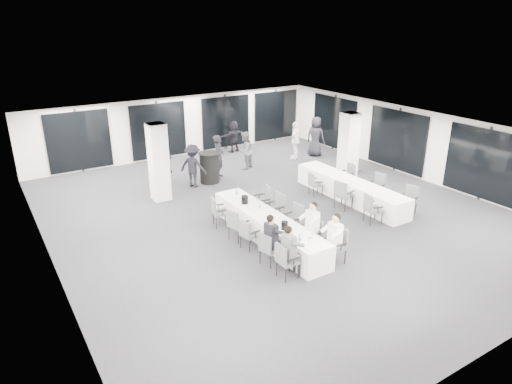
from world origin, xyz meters
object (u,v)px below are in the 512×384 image
Objects in this scene: chair_main_left_near at (285,259)px; chair_side_left_far at (314,182)px; chair_main_left_fourth at (236,223)px; chair_main_right_near at (337,243)px; standing_guest_b at (245,148)px; chair_main_left_far at (218,210)px; standing_guest_f at (234,134)px; chair_side_right_near at (410,198)px; ice_bucket_far at (245,200)px; chair_side_left_near at (371,207)px; chair_main_right_fourth at (277,207)px; standing_guest_d at (295,138)px; standing_guest_c at (193,163)px; standing_guest_g at (164,161)px; standing_guest_h at (352,149)px; chair_main_right_second at (315,232)px; chair_side_left_mid at (343,193)px; banquet_table_main at (268,227)px; chair_side_right_mid at (377,185)px; standing_guest_a at (219,154)px; standing_guest_e at (316,134)px; cocktail_table at (210,167)px; chair_main_right_far at (264,199)px; chair_side_right_far at (348,174)px; chair_main_left_mid at (248,233)px; ice_bucket_near at (285,225)px; chair_main_left_second at (268,247)px.

chair_main_left_near is 1.09× the size of chair_side_left_far.
chair_main_right_near reaches higher than chair_main_left_fourth.
chair_main_left_far is at bearing 19.65° from standing_guest_b.
chair_side_left_far is 6.69m from standing_guest_f.
chair_main_left_near is 1.00× the size of chair_side_right_near.
chair_side_left_near is at bearing -29.94° from ice_bucket_far.
standing_guest_d reaches higher than chair_main_right_fourth.
standing_guest_g reaches higher than standing_guest_c.
standing_guest_h is (7.50, 3.11, 0.38)m from chair_main_left_fourth.
chair_side_left_mid reaches higher than chair_main_right_second.
chair_main_right_fourth reaches higher than banquet_table_main.
chair_side_right_mid reaches higher than chair_main_left_fourth.
chair_main_left_fourth is 5.75m from standing_guest_a.
chair_side_right_near is (1.66, -3.01, 0.05)m from chair_side_left_far.
chair_side_left_near is 0.50× the size of standing_guest_d.
standing_guest_c reaches higher than chair_main_right_second.
standing_guest_g is (-0.91, 0.65, 0.06)m from standing_guest_c.
standing_guest_b is 3.86m from standing_guest_e.
cocktail_table is at bearing 4.73° from chair_main_right_second.
standing_guest_b is 2.79m from standing_guest_d.
chair_side_right_near is 7.25m from standing_guest_e.
standing_guest_c is at bearing 173.79° from chair_main_left_near.
standing_guest_h is (5.83, 2.07, 0.34)m from chair_main_right_far.
chair_side_right_near is 1.02× the size of chair_side_right_far.
chair_side_right_near is 1.46m from chair_side_right_mid.
chair_side_left_far is 4.14m from standing_guest_b.
chair_side_left_mid is at bearing -41.01° from chair_main_right_near.
chair_main_left_mid is at bearing 64.54° from chair_main_right_second.
standing_guest_e is (1.65, 5.57, 0.50)m from chair_side_right_mid.
cocktail_table is at bearing 81.62° from banquet_table_main.
chair_side_left_far is (0.01, 2.90, -0.06)m from chair_side_left_near.
chair_main_right_second is (1.65, -0.95, -0.03)m from chair_main_left_mid.
standing_guest_g reaches higher than chair_main_left_fourth.
standing_guest_d reaches higher than ice_bucket_far.
chair_side_right_mid is at bearing 80.12° from standing_guest_b.
ice_bucket_near reaches higher than chair_main_left_near.
chair_main_left_second is 0.89× the size of chair_side_left_mid.
standing_guest_f is (-1.29, 6.69, 0.33)m from chair_side_right_far.
standing_guest_h is (7.54, -2.41, -0.09)m from standing_guest_g.
standing_guest_d is at bearing 118.00° from chair_main_left_fourth.
chair_main_right_fourth is at bearing 149.66° from chair_main_left_near.
chair_main_left_mid reaches higher than chair_main_right_second.
chair_main_left_near is 0.55× the size of standing_guest_f.
chair_main_left_fourth is 1.00× the size of chair_side_right_near.
standing_guest_f reaches higher than chair_side_left_mid.
chair_main_right_far is 0.56× the size of standing_guest_h.
chair_main_right_near reaches higher than ice_bucket_near.
ice_bucket_far is (-3.88, -7.55, 0.01)m from standing_guest_f.
standing_guest_d is at bearing 150.57° from standing_guest_b.
standing_guest_h reaches higher than ice_bucket_near.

